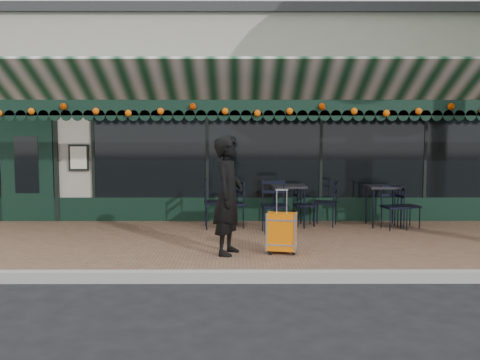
{
  "coord_description": "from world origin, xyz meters",
  "views": [
    {
      "loc": [
        -0.34,
        -6.72,
        1.94
      ],
      "look_at": [
        -0.32,
        1.6,
        1.23
      ],
      "focal_mm": 38.0,
      "sensor_mm": 36.0,
      "label": 1
    }
  ],
  "objects_px": {
    "chair_a_left": "(325,203)",
    "chair_b_front": "(275,207)",
    "cafe_table_a": "(384,190)",
    "chair_solo": "(217,203)",
    "chair_a_right": "(407,207)",
    "chair_b_left": "(231,205)",
    "cafe_table_b": "(289,189)",
    "chair_b_right": "(304,206)",
    "chair_a_front": "(394,207)",
    "suitcase": "(281,232)",
    "woman": "(228,196)"
  },
  "relations": [
    {
      "from": "chair_a_left",
      "to": "chair_b_front",
      "type": "height_order",
      "value": "chair_b_front"
    },
    {
      "from": "cafe_table_a",
      "to": "chair_solo",
      "type": "bearing_deg",
      "value": -176.06
    },
    {
      "from": "chair_a_right",
      "to": "chair_b_front",
      "type": "distance_m",
      "value": 2.72
    },
    {
      "from": "cafe_table_a",
      "to": "chair_b_left",
      "type": "xyz_separation_m",
      "value": [
        -3.06,
        -0.21,
        -0.27
      ]
    },
    {
      "from": "cafe_table_b",
      "to": "chair_a_right",
      "type": "bearing_deg",
      "value": -3.93
    },
    {
      "from": "cafe_table_a",
      "to": "chair_b_right",
      "type": "distance_m",
      "value": 1.62
    },
    {
      "from": "chair_a_left",
      "to": "chair_solo",
      "type": "relative_size",
      "value": 0.93
    },
    {
      "from": "chair_b_right",
      "to": "chair_b_front",
      "type": "bearing_deg",
      "value": 132.76
    },
    {
      "from": "chair_a_right",
      "to": "chair_a_front",
      "type": "height_order",
      "value": "chair_a_front"
    },
    {
      "from": "chair_b_left",
      "to": "chair_b_right",
      "type": "relative_size",
      "value": 1.13
    },
    {
      "from": "chair_solo",
      "to": "chair_b_right",
      "type": "bearing_deg",
      "value": -86.66
    },
    {
      "from": "suitcase",
      "to": "chair_solo",
      "type": "distance_m",
      "value": 2.46
    },
    {
      "from": "woman",
      "to": "chair_a_front",
      "type": "bearing_deg",
      "value": -40.58
    },
    {
      "from": "chair_b_right",
      "to": "cafe_table_b",
      "type": "bearing_deg",
      "value": 91.34
    },
    {
      "from": "cafe_table_a",
      "to": "chair_solo",
      "type": "xyz_separation_m",
      "value": [
        -3.34,
        -0.23,
        -0.24
      ]
    },
    {
      "from": "suitcase",
      "to": "chair_solo",
      "type": "bearing_deg",
      "value": 128.56
    },
    {
      "from": "chair_solo",
      "to": "chair_a_right",
      "type": "bearing_deg",
      "value": -94.26
    },
    {
      "from": "chair_a_right",
      "to": "chair_b_right",
      "type": "xyz_separation_m",
      "value": [
        -2.01,
        0.21,
        -0.0
      ]
    },
    {
      "from": "cafe_table_a",
      "to": "chair_a_right",
      "type": "bearing_deg",
      "value": -22.66
    },
    {
      "from": "cafe_table_a",
      "to": "cafe_table_b",
      "type": "relative_size",
      "value": 0.98
    },
    {
      "from": "chair_b_right",
      "to": "woman",
      "type": "bearing_deg",
      "value": 142.14
    },
    {
      "from": "chair_b_front",
      "to": "chair_b_left",
      "type": "bearing_deg",
      "value": 143.74
    },
    {
      "from": "cafe_table_b",
      "to": "chair_b_left",
      "type": "height_order",
      "value": "chair_b_left"
    },
    {
      "from": "woman",
      "to": "cafe_table_b",
      "type": "bearing_deg",
      "value": -9.2
    },
    {
      "from": "woman",
      "to": "chair_b_front",
      "type": "relative_size",
      "value": 1.82
    },
    {
      "from": "woman",
      "to": "chair_a_right",
      "type": "distance_m",
      "value": 4.19
    },
    {
      "from": "cafe_table_b",
      "to": "chair_b_right",
      "type": "relative_size",
      "value": 1.01
    },
    {
      "from": "woman",
      "to": "chair_b_front",
      "type": "bearing_deg",
      "value": -9.57
    },
    {
      "from": "chair_b_left",
      "to": "chair_b_front",
      "type": "relative_size",
      "value": 0.94
    },
    {
      "from": "cafe_table_a",
      "to": "chair_a_left",
      "type": "distance_m",
      "value": 1.2
    },
    {
      "from": "chair_b_front",
      "to": "chair_solo",
      "type": "height_order",
      "value": "chair_solo"
    },
    {
      "from": "woman",
      "to": "cafe_table_a",
      "type": "relative_size",
      "value": 2.21
    },
    {
      "from": "suitcase",
      "to": "chair_b_right",
      "type": "bearing_deg",
      "value": 87.12
    },
    {
      "from": "suitcase",
      "to": "chair_a_front",
      "type": "bearing_deg",
      "value": 53.25
    },
    {
      "from": "chair_a_front",
      "to": "chair_solo",
      "type": "xyz_separation_m",
      "value": [
        -3.44,
        0.15,
        0.07
      ]
    },
    {
      "from": "woman",
      "to": "chair_a_right",
      "type": "relative_size",
      "value": 2.18
    },
    {
      "from": "cafe_table_a",
      "to": "woman",
      "type": "bearing_deg",
      "value": -141.37
    },
    {
      "from": "chair_a_left",
      "to": "chair_b_right",
      "type": "xyz_separation_m",
      "value": [
        -0.42,
        0.01,
        -0.05
      ]
    },
    {
      "from": "suitcase",
      "to": "chair_solo",
      "type": "height_order",
      "value": "chair_solo"
    },
    {
      "from": "chair_a_left",
      "to": "chair_b_left",
      "type": "distance_m",
      "value": 1.91
    },
    {
      "from": "cafe_table_b",
      "to": "chair_b_left",
      "type": "distance_m",
      "value": 1.2
    },
    {
      "from": "cafe_table_b",
      "to": "chair_a_right",
      "type": "relative_size",
      "value": 1.0
    },
    {
      "from": "chair_a_right",
      "to": "chair_b_left",
      "type": "distance_m",
      "value": 3.48
    },
    {
      "from": "chair_a_right",
      "to": "chair_solo",
      "type": "distance_m",
      "value": 3.76
    },
    {
      "from": "woman",
      "to": "suitcase",
      "type": "distance_m",
      "value": 0.99
    },
    {
      "from": "chair_b_right",
      "to": "cafe_table_a",
      "type": "bearing_deg",
      "value": -98.09
    },
    {
      "from": "woman",
      "to": "cafe_table_a",
      "type": "distance_m",
      "value": 3.92
    },
    {
      "from": "suitcase",
      "to": "chair_a_left",
      "type": "relative_size",
      "value": 1.08
    },
    {
      "from": "chair_a_front",
      "to": "chair_b_right",
      "type": "xyz_separation_m",
      "value": [
        -1.69,
        0.41,
        -0.02
      ]
    },
    {
      "from": "chair_a_left",
      "to": "chair_a_right",
      "type": "relative_size",
      "value": 1.11
    }
  ]
}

